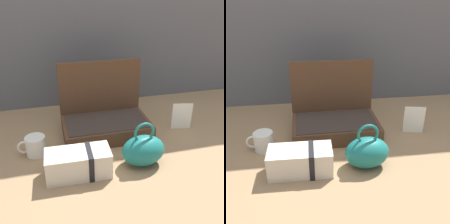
# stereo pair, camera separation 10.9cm
# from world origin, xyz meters

# --- Properties ---
(ground_plane) EXTENTS (6.00, 6.00, 0.00)m
(ground_plane) POSITION_xyz_m (0.00, 0.00, 0.00)
(ground_plane) COLOR #8C6D4C
(open_suitcase) EXTENTS (0.42, 0.27, 0.34)m
(open_suitcase) POSITION_xyz_m (0.02, 0.17, 0.08)
(open_suitcase) COLOR #4C301E
(open_suitcase) RESTS_ON ground_plane
(teal_pouch_handbag) EXTENTS (0.19, 0.14, 0.19)m
(teal_pouch_handbag) POSITION_xyz_m (0.11, -0.14, 0.07)
(teal_pouch_handbag) COLOR #196B66
(teal_pouch_handbag) RESTS_ON ground_plane
(cream_toiletry_bag) EXTENTS (0.25, 0.13, 0.11)m
(cream_toiletry_bag) POSITION_xyz_m (-0.15, -0.14, 0.05)
(cream_toiletry_bag) COLOR beige
(cream_toiletry_bag) RESTS_ON ground_plane
(coffee_mug) EXTENTS (0.12, 0.09, 0.09)m
(coffee_mug) POSITION_xyz_m (-0.32, 0.04, 0.04)
(coffee_mug) COLOR silver
(coffee_mug) RESTS_ON ground_plane
(info_card_left) EXTENTS (0.10, 0.03, 0.14)m
(info_card_left) POSITION_xyz_m (0.41, 0.10, 0.07)
(info_card_left) COLOR white
(info_card_left) RESTS_ON ground_plane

